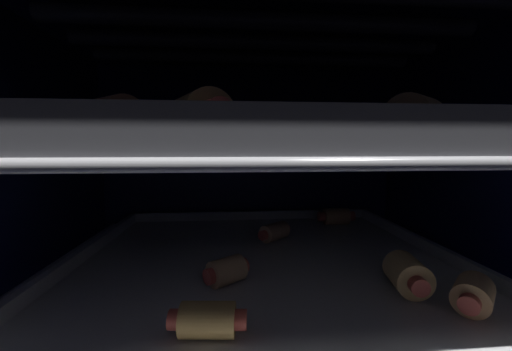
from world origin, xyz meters
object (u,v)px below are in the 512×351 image
at_px(oven_rack_lower, 263,268).
at_px(pig_in_blanket_lower_4, 336,216).
at_px(heating_element, 263,33).
at_px(pig_in_blanket_lower_5, 208,320).
at_px(pig_in_blanket_upper_1, 155,129).
at_px(pig_in_blanket_upper_4, 413,119).
at_px(pig_in_blanket_upper_2, 112,120).
at_px(pig_in_blanket_upper_3, 162,133).
at_px(baking_tray_lower, 263,261).
at_px(pig_in_blanket_lower_3, 473,294).
at_px(pig_in_blanket_lower_2, 407,274).
at_px(pig_in_blanket_upper_0, 199,118).
at_px(pig_in_blanket_lower_1, 227,271).
at_px(oven_rack_upper, 263,154).
at_px(baking_tray_upper, 263,146).
at_px(pig_in_blanket_upper_5, 444,129).
at_px(pig_in_blanket_lower_0, 275,232).

relative_size(oven_rack_lower, pig_in_blanket_lower_4, 8.31).
bearing_deg(heating_element, pig_in_blanket_lower_5, -111.59).
height_order(pig_in_blanket_upper_1, pig_in_blanket_upper_4, pig_in_blanket_upper_4).
distance_m(pig_in_blanket_lower_5, pig_in_blanket_upper_4, 0.20).
height_order(pig_in_blanket_upper_2, pig_in_blanket_upper_3, pig_in_blanket_upper_2).
bearing_deg(pig_in_blanket_upper_4, baking_tray_lower, 120.48).
bearing_deg(pig_in_blanket_lower_3, pig_in_blanket_upper_3, 150.86).
relative_size(pig_in_blanket_lower_5, pig_in_blanket_upper_4, 1.27).
bearing_deg(oven_rack_lower, pig_in_blanket_upper_1, -155.18).
xyz_separation_m(baking_tray_lower, pig_in_blanket_lower_2, (0.13, -0.09, 0.02)).
distance_m(pig_in_blanket_lower_4, pig_in_blanket_upper_0, 0.39).
distance_m(pig_in_blanket_lower_4, pig_in_blanket_lower_5, 0.34).
relative_size(pig_in_blanket_lower_3, pig_in_blanket_upper_1, 0.97).
relative_size(heating_element, pig_in_blanket_lower_5, 7.81).
height_order(pig_in_blanket_lower_1, pig_in_blanket_upper_3, pig_in_blanket_upper_3).
relative_size(heating_element, oven_rack_upper, 0.84).
relative_size(oven_rack_upper, baking_tray_upper, 1.21).
height_order(pig_in_blanket_lower_1, baking_tray_upper, baking_tray_upper).
relative_size(pig_in_blanket_lower_3, pig_in_blanket_upper_0, 0.77).
distance_m(pig_in_blanket_upper_2, pig_in_blanket_upper_5, 0.29).
bearing_deg(pig_in_blanket_lower_4, pig_in_blanket_lower_1, -132.80).
bearing_deg(pig_in_blanket_lower_3, pig_in_blanket_lower_4, 93.93).
height_order(heating_element, pig_in_blanket_upper_1, heating_element).
distance_m(baking_tray_upper, pig_in_blanket_upper_4, 0.17).
bearing_deg(pig_in_blanket_upper_3, pig_in_blanket_upper_1, -80.40).
distance_m(pig_in_blanket_lower_1, pig_in_blanket_upper_0, 0.17).
bearing_deg(pig_in_blanket_lower_3, pig_in_blanket_upper_4, -162.74).
relative_size(pig_in_blanket_upper_0, pig_in_blanket_upper_5, 1.18).
bearing_deg(pig_in_blanket_upper_1, pig_in_blanket_lower_4, 37.29).
bearing_deg(baking_tray_lower, pig_in_blanket_lower_5, -111.59).
relative_size(heating_element, baking_tray_upper, 1.01).
distance_m(oven_rack_upper, pig_in_blanket_upper_0, 0.17).
height_order(pig_in_blanket_lower_3, pig_in_blanket_lower_4, same).
height_order(pig_in_blanket_lower_1, oven_rack_upper, oven_rack_upper).
distance_m(heating_element, pig_in_blanket_lower_4, 0.32).
height_order(baking_tray_lower, pig_in_blanket_lower_5, pig_in_blanket_lower_5).
distance_m(heating_element, pig_in_blanket_lower_3, 0.32).
xyz_separation_m(pig_in_blanket_lower_5, oven_rack_upper, (0.05, 0.14, 0.11)).
height_order(pig_in_blanket_lower_4, pig_in_blanket_upper_2, pig_in_blanket_upper_2).
relative_size(pig_in_blanket_lower_0, pig_in_blanket_upper_1, 1.04).
height_order(baking_tray_lower, pig_in_blanket_upper_1, pig_in_blanket_upper_1).
xyz_separation_m(pig_in_blanket_lower_4, pig_in_blanket_upper_0, (-0.20, -0.30, 0.14)).
xyz_separation_m(pig_in_blanket_lower_2, baking_tray_upper, (-0.13, 0.09, 0.12)).
xyz_separation_m(pig_in_blanket_lower_4, pig_in_blanket_upper_5, (0.02, -0.21, 0.14)).
xyz_separation_m(pig_in_blanket_lower_0, pig_in_blanket_upper_3, (-0.15, -0.03, 0.14)).
relative_size(baking_tray_lower, pig_in_blanket_lower_4, 6.90).
height_order(pig_in_blanket_upper_3, pig_in_blanket_upper_5, pig_in_blanket_upper_5).
bearing_deg(pig_in_blanket_lower_1, oven_rack_lower, 54.26).
xyz_separation_m(pig_in_blanket_lower_1, pig_in_blanket_lower_4, (0.19, 0.20, 0.00)).
relative_size(pig_in_blanket_lower_1, baking_tray_upper, 0.11).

